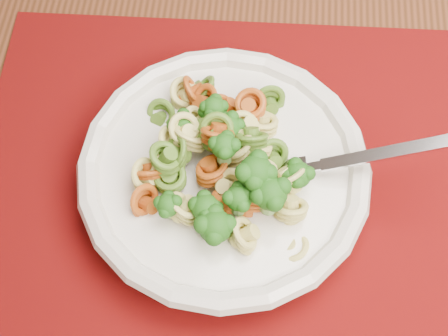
{
  "coord_description": "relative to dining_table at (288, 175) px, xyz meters",
  "views": [
    {
      "loc": [
        -0.5,
        0.13,
        1.23
      ],
      "look_at": [
        -0.5,
        0.37,
        0.76
      ],
      "focal_mm": 50.0,
      "sensor_mm": 36.0,
      "label": 1
    }
  ],
  "objects": [
    {
      "name": "pasta_bowl",
      "position": [
        -0.07,
        -0.06,
        0.12
      ],
      "size": [
        0.25,
        0.25,
        0.05
      ],
      "color": "silver",
      "rests_on": "placemat"
    },
    {
      "name": "placemat",
      "position": [
        -0.06,
        -0.05,
        0.09
      ],
      "size": [
        0.5,
        0.39,
        0.0
      ],
      "primitive_type": "cube",
      "rotation": [
        0.0,
        0.0,
        -0.03
      ],
      "color": "#5E0904",
      "rests_on": "dining_table"
    },
    {
      "name": "pasta_broccoli_heap",
      "position": [
        -0.07,
        -0.06,
        0.13
      ],
      "size": [
        0.22,
        0.22,
        0.06
      ],
      "primitive_type": null,
      "color": "#D0C366",
      "rests_on": "pasta_bowl"
    },
    {
      "name": "dining_table",
      "position": [
        0.0,
        0.0,
        0.0
      ],
      "size": [
        1.61,
        1.09,
        0.72
      ],
      "rotation": [
        0.0,
        0.0,
        -0.06
      ],
      "color": "#5A2D19",
      "rests_on": "ground"
    },
    {
      "name": "fork",
      "position": [
        -0.01,
        -0.06,
        0.13
      ],
      "size": [
        0.18,
        0.04,
        0.08
      ],
      "primitive_type": null,
      "rotation": [
        0.0,
        -0.35,
        0.06
      ],
      "color": "silver",
      "rests_on": "pasta_bowl"
    }
  ]
}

